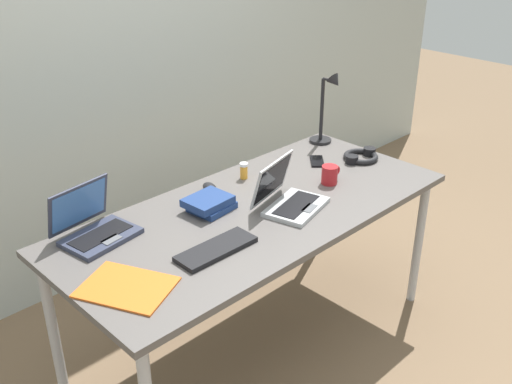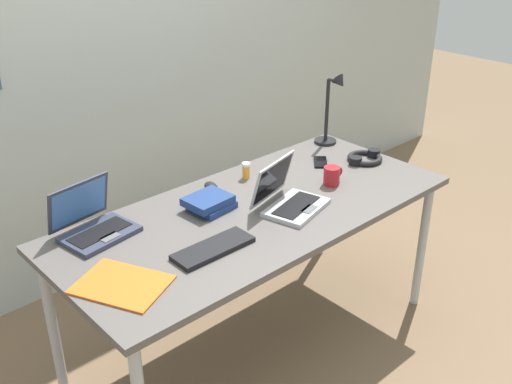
{
  "view_description": "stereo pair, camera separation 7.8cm",
  "coord_description": "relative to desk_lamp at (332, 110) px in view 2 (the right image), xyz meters",
  "views": [
    {
      "loc": [
        -1.61,
        -1.64,
        1.97
      ],
      "look_at": [
        0.0,
        0.0,
        0.82
      ],
      "focal_mm": 41.98,
      "sensor_mm": 36.0,
      "label": 1
    },
    {
      "loc": [
        -1.55,
        -1.69,
        1.97
      ],
      "look_at": [
        0.0,
        0.0,
        0.82
      ],
      "focal_mm": 41.98,
      "sensor_mm": 36.0,
      "label": 2
    }
  ],
  "objects": [
    {
      "name": "coffee_mug",
      "position": [
        -0.37,
        -0.34,
        -0.15
      ],
      "size": [
        0.11,
        0.08,
        0.09
      ],
      "color": "#B21E23",
      "rests_on": "desk"
    },
    {
      "name": "external_keyboard",
      "position": [
        -1.15,
        -0.42,
        -0.19
      ],
      "size": [
        0.33,
        0.12,
        0.02
      ],
      "primitive_type": "cube",
      "rotation": [
        0.0,
        0.0,
        -0.01
      ],
      "color": "black",
      "rests_on": "desk"
    },
    {
      "name": "desk_lamp",
      "position": [
        0.0,
        0.0,
        0.0
      ],
      "size": [
        0.12,
        0.18,
        0.4
      ],
      "color": "black",
      "rests_on": "desk"
    },
    {
      "name": "laptop_far_corner",
      "position": [
        -1.43,
        0.0,
        -0.15
      ],
      "size": [
        0.32,
        0.28,
        0.21
      ],
      "color": "#33384C",
      "rests_on": "desk"
    },
    {
      "name": "paper_folder_far_corner",
      "position": [
        -1.53,
        -0.38,
        -0.19
      ],
      "size": [
        0.34,
        0.38,
        0.01
      ],
      "primitive_type": "cube",
      "rotation": [
        0.0,
        0.0,
        0.45
      ],
      "color": "orange",
      "rests_on": "desk"
    },
    {
      "name": "headphones",
      "position": [
        -0.04,
        -0.27,
        -0.18
      ],
      "size": [
        0.21,
        0.18,
        0.04
      ],
      "color": "black",
      "rests_on": "desk"
    },
    {
      "name": "book_stack",
      "position": [
        -0.95,
        -0.15,
        -0.17
      ],
      "size": [
        0.21,
        0.17,
        0.06
      ],
      "color": "navy",
      "rests_on": "desk"
    },
    {
      "name": "laptop_by_keyboard",
      "position": [
        -0.69,
        -0.37,
        -0.15
      ],
      "size": [
        0.34,
        0.31,
        0.21
      ],
      "color": "#B7BABC",
      "rests_on": "desk"
    },
    {
      "name": "computer_mouse",
      "position": [
        -0.83,
        -0.0,
        -0.18
      ],
      "size": [
        0.08,
        0.11,
        0.03
      ],
      "primitive_type": "ellipsoid",
      "rotation": [
        0.0,
        0.0,
        -0.32
      ],
      "color": "black",
      "rests_on": "desk"
    },
    {
      "name": "cell_phone",
      "position": [
        -0.23,
        -0.14,
        -0.19
      ],
      "size": [
        0.14,
        0.14,
        0.01
      ],
      "primitive_type": "cube",
      "rotation": [
        0.0,
        0.0,
        -0.78
      ],
      "color": "black",
      "rests_on": "desk"
    },
    {
      "name": "ground_plane",
      "position": [
        -0.8,
        -0.28,
        -0.94
      ],
      "size": [
        12.0,
        12.0,
        0.0
      ],
      "primitive_type": "plane",
      "color": "#7A6047"
    },
    {
      "name": "desk",
      "position": [
        -0.8,
        -0.28,
        -0.25
      ],
      "size": [
        1.8,
        0.8,
        0.74
      ],
      "color": "#595451",
      "rests_on": "ground_plane"
    },
    {
      "name": "wall_back",
      "position": [
        -0.8,
        0.82,
        0.36
      ],
      "size": [
        6.0,
        0.13,
        2.6
      ],
      "color": "#B2BCB7",
      "rests_on": "ground_plane"
    },
    {
      "name": "pill_bottle",
      "position": [
        -0.63,
        -0.01,
        -0.16
      ],
      "size": [
        0.04,
        0.04,
        0.08
      ],
      "color": "gold",
      "rests_on": "desk"
    }
  ]
}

